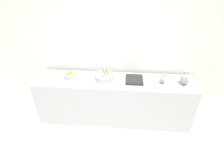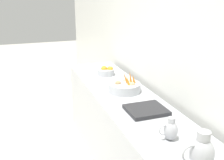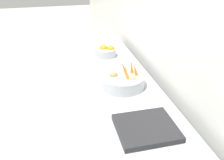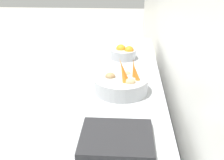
{
  "view_description": "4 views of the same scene",
  "coord_description": "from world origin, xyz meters",
  "views": [
    {
      "loc": [
        1.12,
        0.14,
        2.47
      ],
      "look_at": [
        -1.43,
        -0.08,
        0.93
      ],
      "focal_mm": 28.24,
      "sensor_mm": 36.0,
      "label": 1
    },
    {
      "loc": [
        -0.54,
        2.29,
        1.9
      ],
      "look_at": [
        -1.44,
        -0.26,
        1.0
      ],
      "focal_mm": 43.97,
      "sensor_mm": 36.0,
      "label": 2
    },
    {
      "loc": [
        -1.12,
        1.29,
        1.77
      ],
      "look_at": [
        -1.47,
        -0.19,
        0.95
      ],
      "focal_mm": 37.79,
      "sensor_mm": 36.0,
      "label": 3
    },
    {
      "loc": [
        -1.6,
        1.4,
        1.68
      ],
      "look_at": [
        -1.51,
        -0.2,
        0.96
      ],
      "focal_mm": 45.6,
      "sensor_mm": 36.0,
      "label": 4
    }
  ],
  "objects": [
    {
      "name": "orange_bowl",
      "position": [
        -1.57,
        -0.85,
        0.91
      ],
      "size": [
        0.21,
        0.21,
        0.12
      ],
      "color": "#ADAFB5",
      "rests_on": "prep_counter"
    },
    {
      "name": "vegetable_colander",
      "position": [
        -1.57,
        -0.23,
        0.92
      ],
      "size": [
        0.34,
        0.34,
        0.22
      ],
      "color": "#ADAFB5",
      "rests_on": "prep_counter"
    },
    {
      "name": "counter_sink_basin",
      "position": [
        -1.56,
        0.3,
        0.88
      ],
      "size": [
        0.34,
        0.3,
        0.04
      ],
      "primitive_type": "cube",
      "color": "#232326",
      "rests_on": "prep_counter"
    }
  ]
}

